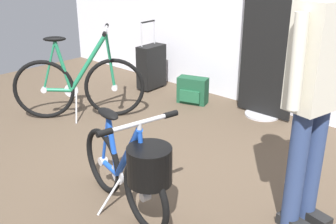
{
  "coord_description": "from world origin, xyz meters",
  "views": [
    {
      "loc": [
        1.79,
        -1.68,
        1.6
      ],
      "look_at": [
        0.01,
        0.23,
        0.55
      ],
      "focal_mm": 43.0,
      "sensor_mm": 36.0,
      "label": 1
    }
  ],
  "objects_px": {
    "display_bike_left": "(79,85)",
    "floor_banner_stand": "(269,41)",
    "visitor_near_wall": "(317,85)",
    "handbag_on_floor": "(193,91)",
    "folding_bike_foreground": "(132,169)",
    "rolling_suitcase": "(151,66)"
  },
  "relations": [
    {
      "from": "display_bike_left",
      "to": "floor_banner_stand",
      "type": "bearing_deg",
      "value": 43.8
    },
    {
      "from": "visitor_near_wall",
      "to": "handbag_on_floor",
      "type": "bearing_deg",
      "value": 147.01
    },
    {
      "from": "folding_bike_foreground",
      "to": "visitor_near_wall",
      "type": "bearing_deg",
      "value": 40.27
    },
    {
      "from": "floor_banner_stand",
      "to": "handbag_on_floor",
      "type": "distance_m",
      "value": 1.03
    },
    {
      "from": "display_bike_left",
      "to": "visitor_near_wall",
      "type": "height_order",
      "value": "visitor_near_wall"
    },
    {
      "from": "folding_bike_foreground",
      "to": "rolling_suitcase",
      "type": "bearing_deg",
      "value": 132.39
    },
    {
      "from": "visitor_near_wall",
      "to": "rolling_suitcase",
      "type": "bearing_deg",
      "value": 153.71
    },
    {
      "from": "floor_banner_stand",
      "to": "handbag_on_floor",
      "type": "height_order",
      "value": "floor_banner_stand"
    },
    {
      "from": "floor_banner_stand",
      "to": "rolling_suitcase",
      "type": "distance_m",
      "value": 1.58
    },
    {
      "from": "folding_bike_foreground",
      "to": "visitor_near_wall",
      "type": "height_order",
      "value": "visitor_near_wall"
    },
    {
      "from": "display_bike_left",
      "to": "rolling_suitcase",
      "type": "xyz_separation_m",
      "value": [
        -0.13,
        1.16,
        -0.07
      ]
    },
    {
      "from": "visitor_near_wall",
      "to": "handbag_on_floor",
      "type": "distance_m",
      "value": 2.35
    },
    {
      "from": "floor_banner_stand",
      "to": "visitor_near_wall",
      "type": "bearing_deg",
      "value": -52.52
    },
    {
      "from": "floor_banner_stand",
      "to": "display_bike_left",
      "type": "relative_size",
      "value": 1.75
    },
    {
      "from": "floor_banner_stand",
      "to": "rolling_suitcase",
      "type": "xyz_separation_m",
      "value": [
        -1.49,
        -0.14,
        -0.5
      ]
    },
    {
      "from": "floor_banner_stand",
      "to": "folding_bike_foreground",
      "type": "height_order",
      "value": "floor_banner_stand"
    },
    {
      "from": "display_bike_left",
      "to": "rolling_suitcase",
      "type": "relative_size",
      "value": 1.2
    },
    {
      "from": "visitor_near_wall",
      "to": "floor_banner_stand",
      "type": "bearing_deg",
      "value": 127.48
    },
    {
      "from": "folding_bike_foreground",
      "to": "display_bike_left",
      "type": "relative_size",
      "value": 1.0
    },
    {
      "from": "display_bike_left",
      "to": "visitor_near_wall",
      "type": "distance_m",
      "value": 2.51
    },
    {
      "from": "floor_banner_stand",
      "to": "handbag_on_floor",
      "type": "relative_size",
      "value": 4.83
    },
    {
      "from": "visitor_near_wall",
      "to": "handbag_on_floor",
      "type": "xyz_separation_m",
      "value": [
        -1.86,
        1.21,
        -0.76
      ]
    }
  ]
}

